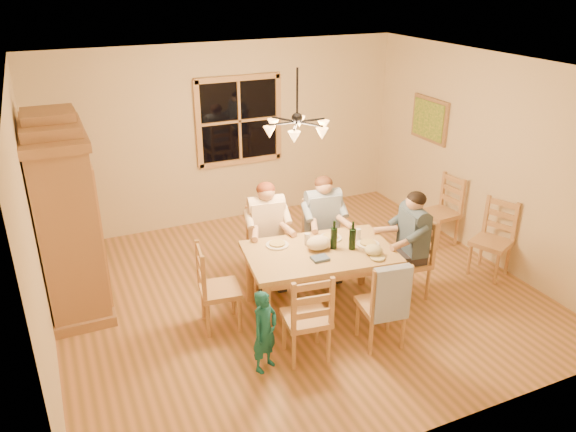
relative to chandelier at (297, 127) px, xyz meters
name	(u,v)px	position (x,y,z in m)	size (l,w,h in m)	color
floor	(296,292)	(0.00, 0.00, -2.08)	(5.50, 5.50, 0.00)	olive
ceiling	(297,67)	(0.00, 0.00, 0.62)	(5.50, 5.00, 0.02)	white
wall_back	(226,135)	(0.00, 2.50, -0.73)	(5.50, 0.02, 2.70)	beige
wall_left	(33,233)	(-2.75, 0.00, -0.73)	(0.02, 5.00, 2.70)	beige
wall_right	(486,159)	(2.75, 0.00, -0.73)	(0.02, 5.00, 2.70)	beige
window	(239,121)	(0.20, 2.47, -0.53)	(1.30, 0.06, 1.30)	black
painting	(429,120)	(2.71, 1.20, -0.48)	(0.06, 0.78, 0.64)	olive
chandelier	(297,127)	(0.00, 0.00, 0.00)	(0.77, 0.68, 0.71)	black
armoire	(67,221)	(-2.42, 0.87, -1.02)	(0.66, 1.40, 2.30)	olive
dining_table	(319,259)	(0.09, -0.43, -1.42)	(1.75, 1.21, 0.76)	#A58649
chair_far_left	(267,260)	(-0.22, 0.39, -1.77)	(0.49, 0.47, 0.99)	tan
chair_far_right	(322,253)	(0.50, 0.29, -1.77)	(0.49, 0.47, 0.99)	tan
chair_near_left	(306,330)	(-0.42, -1.14, -1.77)	(0.49, 0.47, 0.99)	tan
chair_near_right	(380,317)	(0.39, -1.25, -1.77)	(0.49, 0.47, 0.99)	tan
chair_end_left	(221,302)	(-1.04, -0.28, -1.77)	(0.47, 0.49, 0.99)	tan
chair_end_right	(408,272)	(1.21, -0.58, -1.77)	(0.47, 0.49, 0.99)	tan
adult_woman	(267,221)	(-0.22, 0.39, -1.24)	(0.43, 0.47, 0.87)	beige
adult_plaid_man	(323,214)	(0.50, 0.29, -1.24)	(0.43, 0.47, 0.87)	#2D4E7D
adult_slate_man	(412,232)	(1.21, -0.58, -1.24)	(0.47, 0.43, 0.87)	#3C4E60
towel	(391,294)	(0.37, -1.44, -1.38)	(0.38, 0.10, 0.58)	#93A4C7
wine_bottle_a	(334,235)	(0.26, -0.43, -1.15)	(0.08, 0.08, 0.33)	black
wine_bottle_b	(353,236)	(0.44, -0.54, -1.15)	(0.08, 0.08, 0.33)	black
plate_woman	(277,245)	(-0.29, -0.12, -1.31)	(0.26, 0.26, 0.02)	white
plate_plaid	(330,238)	(0.34, -0.21, -1.31)	(0.26, 0.26, 0.02)	white
plate_slate	(368,244)	(0.65, -0.53, -1.31)	(0.26, 0.26, 0.02)	white
wine_glass_a	(307,239)	(0.02, -0.24, -1.25)	(0.06, 0.06, 0.14)	silver
wine_glass_b	(358,234)	(0.61, -0.37, -1.25)	(0.06, 0.06, 0.14)	silver
cap	(373,250)	(0.58, -0.75, -1.26)	(0.20, 0.20, 0.11)	#C0B780
napkin	(320,258)	(-0.01, -0.62, -1.30)	(0.18, 0.14, 0.03)	#465B80
cloth_bundle	(319,243)	(0.09, -0.39, -1.24)	(0.28, 0.22, 0.15)	beige
child	(265,331)	(-0.87, -1.15, -1.65)	(0.31, 0.21, 0.86)	#166167
chair_spare_front	(489,253)	(2.45, -0.60, -1.77)	(0.56, 0.57, 0.99)	tan
chair_spare_back	(439,223)	(2.45, 0.42, -1.77)	(0.45, 0.47, 0.99)	tan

